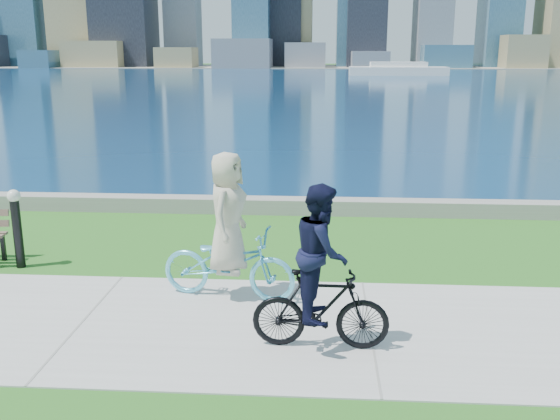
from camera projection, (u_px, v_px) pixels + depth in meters
The scene contains 9 objects.
ground at pixel (83, 322), 8.73m from camera, with size 320.00×320.00×0.00m, color #215F19.
concrete_path at pixel (83, 322), 8.73m from camera, with size 80.00×3.50×0.02m, color #AEAEA9.
seawall at pixel (181, 204), 14.68m from camera, with size 90.00×0.50×0.35m, color gray.
bay_water at pixel (297, 79), 78.28m from camera, with size 320.00×131.00×0.01m, color #0C2D50.
far_shore at pixel (308, 66), 134.28m from camera, with size 320.00×30.00×0.12m, color gray.
ferry_far at pixel (398, 70), 90.26m from camera, with size 14.06×4.02×1.91m.
bollard_lamp at pixel (17, 223), 10.76m from camera, with size 0.23×0.23×1.40m.
cyclist_woman at pixel (228, 245), 9.38m from camera, with size 1.10×2.19×2.25m.
cyclist_man at pixel (321, 281), 7.74m from camera, with size 0.66×1.74×2.13m.
Camera 1 is at (3.30, -7.86, 3.72)m, focal length 40.00 mm.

